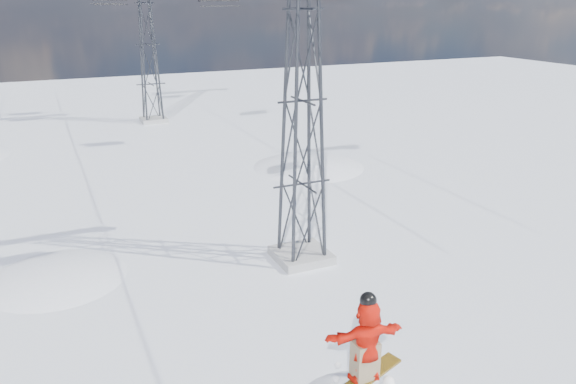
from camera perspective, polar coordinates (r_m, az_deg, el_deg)
name	(u,v)px	position (r m, az deg, el deg)	size (l,w,h in m)	color
snow_terrain	(111,336)	(34.34, -17.54, -13.80)	(39.00, 37.00, 22.00)	white
lift_tower_near	(303,102)	(17.86, 1.50, 9.15)	(5.20, 1.80, 11.43)	#999999
lift_tower_far	(148,45)	(41.67, -14.05, 14.30)	(5.20, 1.80, 11.43)	#999999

